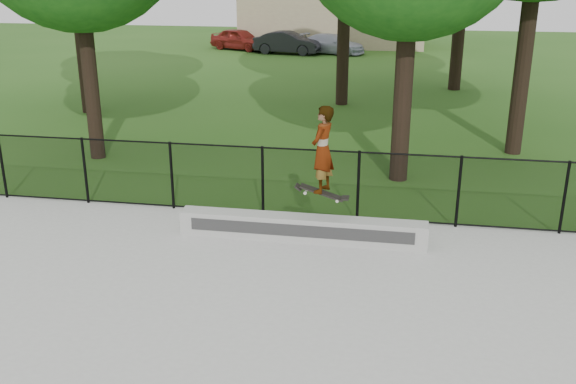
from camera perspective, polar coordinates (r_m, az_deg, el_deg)
name	(u,v)px	position (r m, az deg, el deg)	size (l,w,h in m)	color
ground	(166,383)	(8.73, -10.76, -16.36)	(100.00, 100.00, 0.00)	#275417
concrete_slab	(166,381)	(8.71, -10.77, -16.20)	(14.00, 12.00, 0.06)	#A8A7A2
grind_ledge	(302,228)	(12.35, 1.22, -3.23)	(4.77, 0.40, 0.48)	#A7A8A3
car_a	(240,39)	(42.03, -4.32, 13.40)	(1.58, 3.91, 1.34)	maroon
car_b	(288,43)	(39.86, -0.01, 13.13)	(1.43, 3.71, 1.35)	black
car_c	(332,44)	(40.02, 3.91, 12.99)	(1.66, 3.75, 1.18)	#AEB2C5
skater_airborne	(323,151)	(11.74, 3.09, 3.63)	(0.81, 0.68, 1.82)	black
chainlink_fence	(263,181)	(13.45, -2.27, 1.02)	(16.06, 0.06, 1.50)	black
distant_building	(334,12)	(44.91, 4.13, 15.70)	(12.40, 6.40, 4.30)	tan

